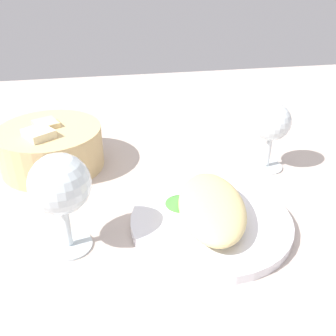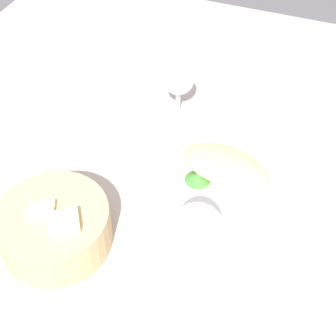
{
  "view_description": "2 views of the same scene",
  "coord_description": "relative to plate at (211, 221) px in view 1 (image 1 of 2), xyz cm",
  "views": [
    {
      "loc": [
        -48.59,
        8.28,
        35.26
      ],
      "look_at": [
        5.13,
        -1.07,
        3.56
      ],
      "focal_mm": 41.33,
      "sensor_mm": 36.0,
      "label": 1
    },
    {
      "loc": [
        -17.68,
        53.32,
        65.12
      ],
      "look_at": [
        3.26,
        -0.55,
        3.74
      ],
      "focal_mm": 49.98,
      "sensor_mm": 36.0,
      "label": 2
    }
  ],
  "objects": [
    {
      "name": "ground_plane",
      "position": [
        6.14,
        5.36,
        -1.7
      ],
      "size": [
        140.0,
        140.0,
        2.0
      ],
      "primitive_type": "cube",
      "color": "#B6A69D"
    },
    {
      "name": "plate",
      "position": [
        0.0,
        0.0,
        0.0
      ],
      "size": [
        23.07,
        23.07,
        1.4
      ],
      "primitive_type": "cylinder",
      "color": "silver",
      "rests_on": "ground_plane"
    },
    {
      "name": "lettuce_garnish",
      "position": [
        4.06,
        3.53,
        1.46
      ],
      "size": [
        4.83,
        4.83,
        1.52
      ],
      "primitive_type": "cone",
      "color": "#418534",
      "rests_on": "plate"
    },
    {
      "name": "wine_glass_near",
      "position": [
        14.59,
        -14.39,
        7.53
      ],
      "size": [
        6.47,
        6.47,
        12.16
      ],
      "color": "silver",
      "rests_on": "ground_plane"
    },
    {
      "name": "bread_basket",
      "position": [
        21.64,
        23.72,
        3.14
      ],
      "size": [
        18.18,
        18.18,
        8.72
      ],
      "color": "tan",
      "rests_on": "ground_plane"
    },
    {
      "name": "omelette",
      "position": [
        0.0,
        0.0,
        2.61
      ],
      "size": [
        18.03,
        11.54,
        3.83
      ],
      "primitive_type": "ellipsoid",
      "rotation": [
        0.0,
        0.0,
        -0.14
      ],
      "color": "#DEC783",
      "rests_on": "plate"
    },
    {
      "name": "wine_glass_far",
      "position": [
        -1.08,
        19.83,
        8.73
      ],
      "size": [
        7.72,
        7.72,
        13.79
      ],
      "color": "silver",
      "rests_on": "ground_plane"
    }
  ]
}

